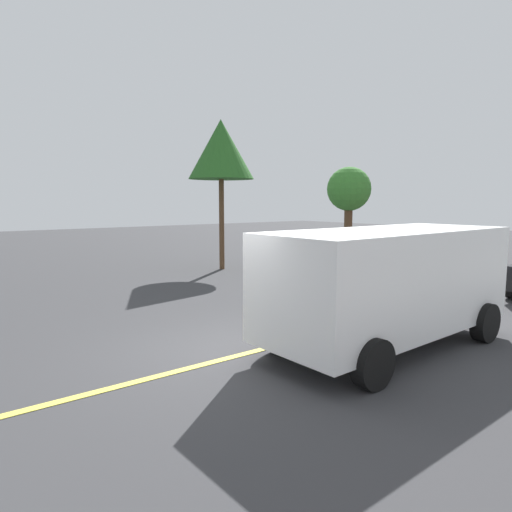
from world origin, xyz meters
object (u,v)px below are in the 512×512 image
(tree_centre_verge, at_px, (349,191))
(car_white_far_lane, at_px, (364,257))
(car_red_approaching, at_px, (446,247))
(tree_left_verge, at_px, (221,150))
(white_van, at_px, (389,280))

(tree_centre_verge, bearing_deg, car_white_far_lane, -134.09)
(car_red_approaching, relative_size, tree_left_verge, 0.72)
(car_red_approaching, relative_size, car_white_far_lane, 0.93)
(car_white_far_lane, bearing_deg, white_van, -138.02)
(white_van, relative_size, car_white_far_lane, 1.16)
(tree_left_verge, bearing_deg, car_white_far_lane, -62.91)
(tree_left_verge, relative_size, tree_centre_verge, 1.35)
(white_van, distance_m, tree_centre_verge, 13.80)
(car_white_far_lane, bearing_deg, tree_centre_verge, 45.91)
(tree_left_verge, distance_m, tree_centre_verge, 7.09)
(car_red_approaching, xyz_separation_m, tree_left_verge, (-8.23, 4.90, 3.92))
(white_van, relative_size, tree_centre_verge, 1.20)
(tree_left_verge, height_order, tree_centre_verge, tree_left_verge)
(tree_left_verge, xyz_separation_m, tree_centre_verge, (6.91, -0.59, -1.48))
(tree_centre_verge, bearing_deg, car_red_approaching, -72.99)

